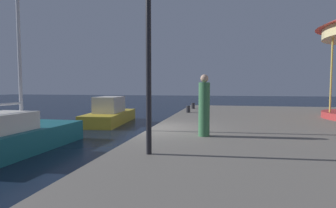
{
  "coord_description": "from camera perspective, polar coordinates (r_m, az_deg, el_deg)",
  "views": [
    {
      "loc": [
        2.59,
        -9.32,
        2.3
      ],
      "look_at": [
        -0.51,
        5.58,
        1.31
      ],
      "focal_mm": 28.33,
      "sensor_mm": 36.0,
      "label": 1
    }
  ],
  "objects": [
    {
      "name": "ground_plane",
      "position": [
        9.94,
        -3.72,
        -9.68
      ],
      "size": [
        120.0,
        120.0,
        0.0
      ],
      "primitive_type": "plane",
      "color": "black"
    },
    {
      "name": "sailboat_teal",
      "position": [
        10.79,
        -30.61,
        -6.01
      ],
      "size": [
        2.23,
        5.43,
        7.71
      ],
      "color": "#19606B",
      "rests_on": "ground"
    },
    {
      "name": "motorboat_yellow",
      "position": [
        17.11,
        -12.41,
        -2.05
      ],
      "size": [
        2.43,
        5.51,
        1.68
      ],
      "color": "gold",
      "rests_on": "ground"
    },
    {
      "name": "lamp_post_mid_promenade",
      "position": [
        6.01,
        -4.24,
        16.84
      ],
      "size": [
        0.36,
        0.36,
        4.18
      ],
      "color": "black",
      "rests_on": "quay_dock"
    },
    {
      "name": "bollard_north",
      "position": [
        18.25,
        5.4,
        -0.39
      ],
      "size": [
        0.24,
        0.24,
        0.4
      ],
      "primitive_type": "cylinder",
      "color": "#2D2D33",
      "rests_on": "quay_dock"
    },
    {
      "name": "bollard_center",
      "position": [
        15.5,
        4.36,
        -1.11
      ],
      "size": [
        0.24,
        0.24,
        0.4
      ],
      "primitive_type": "cylinder",
      "color": "#2D2D33",
      "rests_on": "quay_dock"
    },
    {
      "name": "person_far_corner",
      "position": [
        8.11,
        7.78,
        -0.71
      ],
      "size": [
        0.34,
        0.34,
        1.88
      ],
      "color": "#387247",
      "rests_on": "quay_dock"
    }
  ]
}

